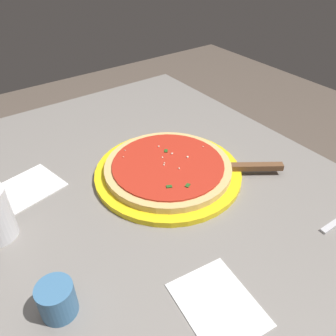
{
  "coord_description": "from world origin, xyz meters",
  "views": [
    {
      "loc": [
        0.54,
        -0.32,
        1.23
      ],
      "look_at": [
        0.03,
        0.05,
        0.76
      ],
      "focal_mm": 36.4,
      "sensor_mm": 36.0,
      "label": 1
    }
  ],
  "objects_px": {
    "pizza_server": "(238,168)",
    "cup_small_sauce": "(57,300)",
    "serving_plate": "(168,173)",
    "napkin_folded_right": "(27,188)",
    "napkin_loose_left": "(218,304)",
    "pizza": "(168,167)"
  },
  "relations": [
    {
      "from": "serving_plate",
      "to": "pizza",
      "type": "distance_m",
      "value": 0.02
    },
    {
      "from": "pizza",
      "to": "pizza_server",
      "type": "xyz_separation_m",
      "value": [
        0.09,
        0.14,
        -0.0
      ]
    },
    {
      "from": "pizza",
      "to": "napkin_loose_left",
      "type": "xyz_separation_m",
      "value": [
        0.32,
        -0.13,
        -0.02
      ]
    },
    {
      "from": "napkin_loose_left",
      "to": "serving_plate",
      "type": "bearing_deg",
      "value": 157.46
    },
    {
      "from": "serving_plate",
      "to": "napkin_folded_right",
      "type": "height_order",
      "value": "serving_plate"
    },
    {
      "from": "pizza",
      "to": "pizza_server",
      "type": "height_order",
      "value": "pizza"
    },
    {
      "from": "serving_plate",
      "to": "cup_small_sauce",
      "type": "xyz_separation_m",
      "value": [
        0.18,
        -0.34,
        0.02
      ]
    },
    {
      "from": "napkin_folded_right",
      "to": "pizza",
      "type": "bearing_deg",
      "value": 63.04
    },
    {
      "from": "pizza_server",
      "to": "napkin_loose_left",
      "type": "height_order",
      "value": "pizza_server"
    },
    {
      "from": "cup_small_sauce",
      "to": "pizza_server",
      "type": "bearing_deg",
      "value": 100.65
    },
    {
      "from": "pizza_server",
      "to": "cup_small_sauce",
      "type": "distance_m",
      "value": 0.48
    },
    {
      "from": "serving_plate",
      "to": "cup_small_sauce",
      "type": "bearing_deg",
      "value": -61.67
    },
    {
      "from": "pizza",
      "to": "cup_small_sauce",
      "type": "distance_m",
      "value": 0.38
    },
    {
      "from": "pizza_server",
      "to": "cup_small_sauce",
      "type": "relative_size",
      "value": 3.52
    },
    {
      "from": "pizza",
      "to": "napkin_folded_right",
      "type": "bearing_deg",
      "value": -116.96
    },
    {
      "from": "pizza",
      "to": "pizza_server",
      "type": "distance_m",
      "value": 0.16
    },
    {
      "from": "serving_plate",
      "to": "cup_small_sauce",
      "type": "relative_size",
      "value": 5.85
    },
    {
      "from": "serving_plate",
      "to": "napkin_loose_left",
      "type": "xyz_separation_m",
      "value": [
        0.32,
        -0.13,
        -0.01
      ]
    },
    {
      "from": "pizza_server",
      "to": "cup_small_sauce",
      "type": "xyz_separation_m",
      "value": [
        0.09,
        -0.47,
        0.01
      ]
    },
    {
      "from": "pizza_server",
      "to": "napkin_folded_right",
      "type": "bearing_deg",
      "value": -119.51
    },
    {
      "from": "napkin_folded_right",
      "to": "napkin_loose_left",
      "type": "distance_m",
      "value": 0.49
    },
    {
      "from": "pizza_server",
      "to": "napkin_folded_right",
      "type": "height_order",
      "value": "pizza_server"
    }
  ]
}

